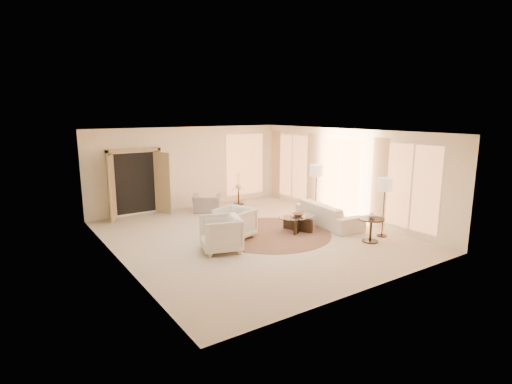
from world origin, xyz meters
TOP-DOWN VIEW (x-y plane):
  - room at (0.00, 0.00)m, footprint 7.04×8.04m
  - windows_right at (3.45, 0.10)m, footprint 0.10×6.40m
  - window_back_corner at (2.30, 3.95)m, footprint 1.70×0.10m
  - curtains_right at (3.40, 1.00)m, footprint 0.06×5.20m
  - french_doors at (-1.90, 3.82)m, footprint 1.95×0.66m
  - area_rug at (0.53, -0.13)m, footprint 3.91×3.91m
  - sofa at (2.48, -0.37)m, footprint 1.15×2.36m
  - armchair_left at (-0.50, 0.08)m, footprint 1.07×1.10m
  - armchair_right at (-1.28, -0.59)m, footprint 1.08×1.12m
  - accent_chair at (0.18, 3.02)m, footprint 1.06×0.97m
  - coffee_table at (1.31, -0.35)m, footprint 1.45×1.45m
  - end_table at (2.27, -2.13)m, footprint 0.66×0.66m
  - side_table at (1.65, 3.40)m, footprint 0.50×0.50m
  - floor_lamp_near at (2.67, 0.42)m, footprint 0.41×0.41m
  - floor_lamp_far at (2.90, -1.99)m, footprint 0.39×0.39m
  - bowl at (1.31, -0.35)m, footprint 0.36×0.36m
  - end_vase at (2.27, -2.13)m, footprint 0.21×0.21m
  - side_vase at (1.65, 3.40)m, footprint 0.25×0.25m

SIDE VIEW (x-z plane):
  - area_rug at x=0.53m, z-range 0.00..0.01m
  - coffee_table at x=1.31m, z-range 0.06..0.50m
  - sofa at x=2.48m, z-range 0.00..0.66m
  - side_table at x=1.65m, z-range 0.06..0.65m
  - accent_chair at x=0.18m, z-range 0.00..0.78m
  - end_table at x=2.27m, z-range 0.12..0.74m
  - armchair_left at x=-0.50m, z-range 0.00..0.90m
  - armchair_right at x=-1.28m, z-range 0.00..0.94m
  - bowl at x=1.31m, z-range 0.44..0.52m
  - side_vase at x=1.65m, z-range 0.58..0.81m
  - end_vase at x=2.27m, z-range 0.62..0.80m
  - french_doors at x=-1.90m, z-range -0.01..2.15m
  - curtains_right at x=3.40m, z-range 0.00..2.60m
  - windows_right at x=3.45m, z-range 0.15..2.55m
  - window_back_corner at x=2.30m, z-range 0.15..2.55m
  - floor_lamp_far at x=2.90m, z-range 0.56..2.15m
  - room at x=0.00m, z-range -0.02..2.81m
  - floor_lamp_near at x=2.67m, z-range 0.59..2.29m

